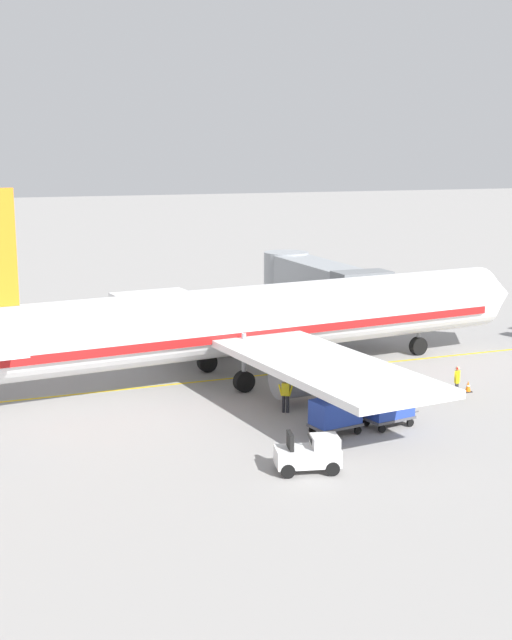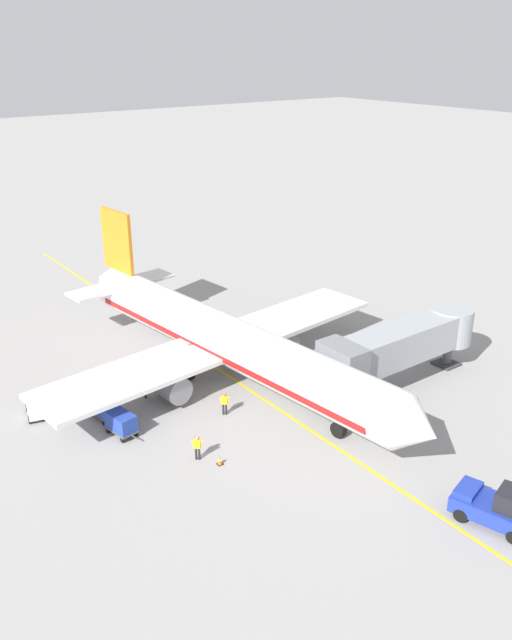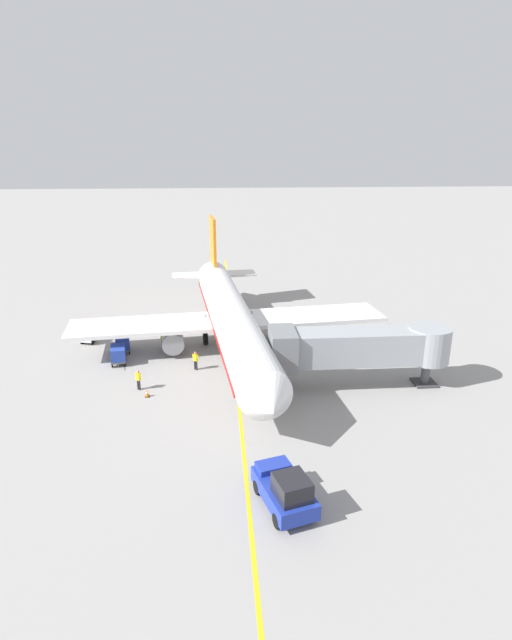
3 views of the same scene
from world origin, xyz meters
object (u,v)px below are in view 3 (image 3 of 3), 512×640
Objects in this scene: baggage_cart_second_in_train at (123,342)px; ground_crew_wing_walker at (196,360)px; ground_crew_marshaller at (138,379)px; safety_cone_nose_left at (147,393)px; jet_bridge at (360,347)px; baggage_cart_front at (118,353)px; parked_airliner at (231,317)px; ground_crew_loader at (163,338)px; pushback_tractor at (285,490)px; baggage_tug_lead at (91,335)px.

ground_crew_wing_walker is at bearing 146.37° from baggage_cart_second_in_train.
safety_cone_nose_left is (-0.81, 1.28, -0.66)m from ground_crew_marshaller.
jet_bridge is 22.22m from baggage_cart_second_in_train.
ground_crew_marshaller is (-2.61, 8.18, 0.00)m from baggage_cart_second_in_train.
baggage_cart_front reaches higher than safety_cone_nose_left.
ground_crew_loader is at bearing -7.81° from parked_airliner.
ground_crew_marshaller is at bearing 46.60° from parked_airliner.
pushback_tractor is 1.63× the size of baggage_cart_front.
baggage_tug_lead reaches higher than baggage_cart_second_in_train.
baggage_cart_second_in_train is 1.76× the size of ground_crew_wing_walker.
safety_cone_nose_left is at bearing 53.90° from parked_airliner.
baggage_cart_second_in_train is at bearing -0.61° from parked_airliner.
parked_airliner reaches higher than safety_cone_nose_left.
ground_crew_wing_walker reaches higher than baggage_cart_front.
baggage_tug_lead is 6.81m from baggage_cart_front.
ground_crew_loader reaches higher than safety_cone_nose_left.
jet_bridge is at bearing 138.55° from parked_airliner.
baggage_tug_lead is at bearing -60.62° from ground_crew_marshaller.
pushback_tractor is 17.73m from ground_crew_marshaller.
ground_crew_marshaller is (-6.27, 11.15, 0.24)m from baggage_tug_lead.
safety_cone_nose_left is at bearing 53.07° from ground_crew_wing_walker.
ground_crew_loader is (-3.68, -0.79, 0.00)m from baggage_cart_second_in_train.
baggage_cart_second_in_train is at bearing -33.63° from ground_crew_wing_walker.
pushback_tractor is 8.20× the size of safety_cone_nose_left.
baggage_tug_lead is at bearing -35.57° from ground_crew_wing_walker.
ground_crew_loader is (-3.62, -3.52, 0.00)m from baggage_cart_front.
baggage_cart_front is (12.37, -20.20, -0.15)m from pushback_tractor.
jet_bridge is 8.55× the size of ground_crew_wing_walker.
pushback_tractor is at bearing 121.47° from baggage_cart_front.
ground_crew_wing_walker is 5.63m from ground_crew_marshaller.
ground_crew_marshaller is at bearing 107.71° from baggage_cart_second_in_train.
safety_cone_nose_left is (-7.09, 12.42, -0.42)m from baggage_tug_lead.
jet_bridge is at bearing 149.58° from ground_crew_loader.
pushback_tractor is at bearing 61.00° from jet_bridge.
ground_crew_marshaller is at bearing -57.47° from safety_cone_nose_left.
ground_crew_marshaller is (4.41, 3.51, 0.00)m from ground_crew_wing_walker.
baggage_tug_lead is 1.60× the size of ground_crew_loader.
jet_bridge reaches higher than safety_cone_nose_left.
ground_crew_wing_walker is at bearing 144.43° from baggage_tug_lead.
baggage_cart_second_in_train is (-3.66, 2.97, 0.24)m from baggage_tug_lead.
pushback_tractor is (7.77, 14.02, -2.36)m from jet_bridge.
ground_crew_wing_walker is (13.18, -4.24, -2.50)m from jet_bridge.
baggage_cart_front is 5.05m from ground_crew_loader.
ground_crew_loader is 1.00× the size of ground_crew_marshaller.
pushback_tractor is 2.86× the size of ground_crew_loader.
pushback_tractor is 19.05m from ground_crew_wing_walker.
baggage_tug_lead is 4.72m from baggage_cart_second_in_train.
baggage_tug_lead is at bearing -39.03° from baggage_cart_second_in_train.
ground_crew_wing_walker is at bearing 164.41° from baggage_cart_front.
parked_airliner is 12.56× the size of baggage_cart_second_in_train.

